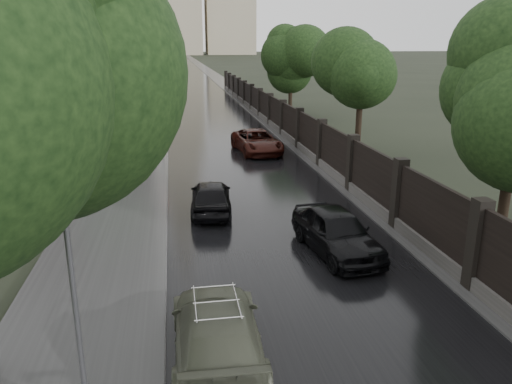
% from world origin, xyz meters
% --- Properties ---
extents(road, '(8.00, 420.00, 0.02)m').
position_xyz_m(road, '(0.00, 190.00, 0.01)').
color(road, black).
rests_on(road, ground).
extents(sidewalk_left, '(4.00, 420.00, 0.16)m').
position_xyz_m(sidewalk_left, '(-6.00, 190.00, 0.08)').
color(sidewalk_left, '#2D2D2D').
rests_on(sidewalk_left, ground).
extents(verge_right, '(3.00, 420.00, 0.08)m').
position_xyz_m(verge_right, '(5.50, 190.00, 0.04)').
color(verge_right, '#2D2D2D').
rests_on(verge_right, ground).
extents(fence_right, '(0.45, 75.72, 2.70)m').
position_xyz_m(fence_right, '(4.60, 32.01, 1.01)').
color(fence_right, '#383533').
rests_on(fence_right, ground).
extents(tree_left_far, '(4.25, 4.25, 7.39)m').
position_xyz_m(tree_left_far, '(-8.00, 30.00, 5.24)').
color(tree_left_far, black).
rests_on(tree_left_far, ground).
extents(tree_right_b, '(4.08, 4.08, 7.01)m').
position_xyz_m(tree_right_b, '(7.50, 22.00, 4.95)').
color(tree_right_b, black).
rests_on(tree_right_b, ground).
extents(tree_right_c, '(4.08, 4.08, 7.01)m').
position_xyz_m(tree_right_c, '(7.50, 40.00, 4.95)').
color(tree_right_c, black).
rests_on(tree_right_c, ground).
extents(lamp_post, '(0.25, 0.12, 5.11)m').
position_xyz_m(lamp_post, '(-5.40, 1.50, 2.67)').
color(lamp_post, '#59595E').
rests_on(lamp_post, ground).
extents(traffic_light, '(0.16, 0.32, 4.00)m').
position_xyz_m(traffic_light, '(-4.30, 24.99, 2.40)').
color(traffic_light, '#59595E').
rests_on(traffic_light, ground).
extents(brick_building, '(24.00, 18.00, 20.00)m').
position_xyz_m(brick_building, '(-18.00, 52.00, 10.00)').
color(brick_building, black).
rests_on(brick_building, ground).
extents(volga_sedan, '(2.05, 4.82, 1.39)m').
position_xyz_m(volga_sedan, '(-2.84, 2.92, 0.69)').
color(volga_sedan, '#525544').
rests_on(volga_sedan, ground).
extents(hatchback_left, '(1.92, 4.16, 1.38)m').
position_xyz_m(hatchback_left, '(-2.18, 12.99, 0.69)').
color(hatchback_left, black).
rests_on(hatchback_left, ground).
extents(car_right_near, '(2.39, 4.66, 1.52)m').
position_xyz_m(car_right_near, '(1.60, 8.14, 0.76)').
color(car_right_near, black).
rests_on(car_right_near, ground).
extents(car_right_far, '(2.97, 5.47, 1.46)m').
position_xyz_m(car_right_far, '(1.63, 24.21, 0.73)').
color(car_right_far, black).
rests_on(car_right_far, ground).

